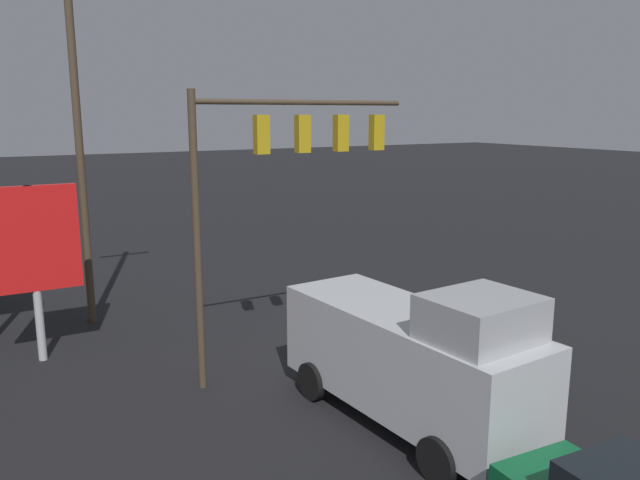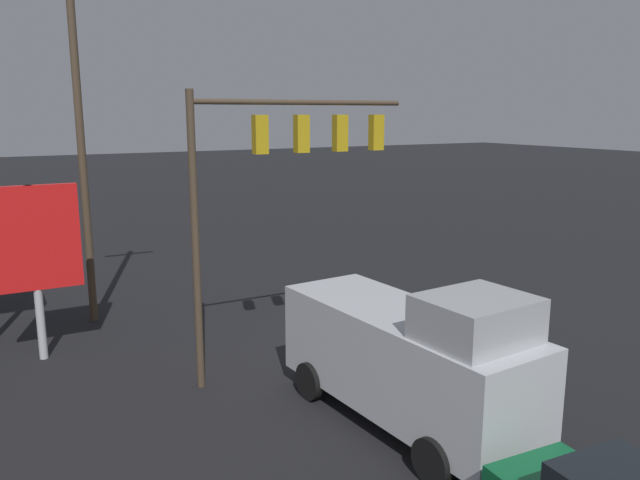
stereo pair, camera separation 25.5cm
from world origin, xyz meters
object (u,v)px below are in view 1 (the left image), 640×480
traffic_signal_assembly (281,163)px  utility_pole (79,145)px  delivery_truck (412,356)px  price_sign (32,244)px

traffic_signal_assembly → utility_pole: size_ratio=0.67×
traffic_signal_assembly → utility_pole: utility_pole is taller
utility_pole → delivery_truck: 13.15m
traffic_signal_assembly → delivery_truck: 6.09m
utility_pole → price_sign: 4.31m
utility_pole → delivery_truck: utility_pole is taller
traffic_signal_assembly → utility_pole: 8.00m
traffic_signal_assembly → delivery_truck: size_ratio=1.10×
delivery_truck → price_sign: bearing=-145.1°
traffic_signal_assembly → price_sign: bearing=-34.9°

